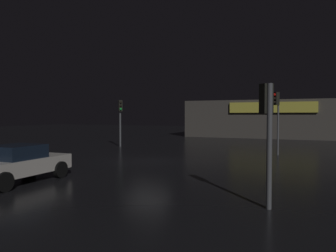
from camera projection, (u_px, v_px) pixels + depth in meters
ground_plane at (148, 162)px, 19.24m from camera, size 120.00×120.00×0.00m
store_building at (275, 119)px, 40.54m from camera, size 20.96×7.56×4.48m
traffic_signal_main at (277, 109)px, 22.19m from camera, size 0.42×0.42×4.25m
traffic_signal_cross_left at (267, 121)px, 9.51m from camera, size 0.42×0.42×3.61m
traffic_signal_cross_right at (120, 114)px, 28.29m from camera, size 0.41×0.43×3.98m
car_near at (18, 163)px, 13.22m from camera, size 2.06×4.39×1.51m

